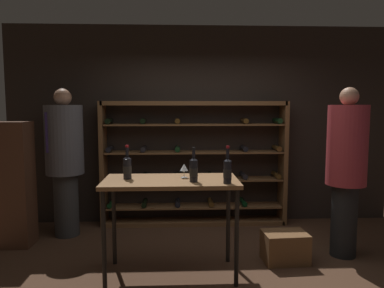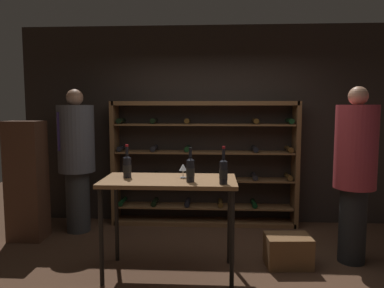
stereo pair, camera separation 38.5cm
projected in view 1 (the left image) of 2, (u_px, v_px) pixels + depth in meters
The scene contains 12 objects.
ground_plane at pixel (214, 274), 3.79m from camera, with size 9.73×9.73×0.00m, color #472D1E.
back_wall at pixel (202, 125), 5.50m from camera, with size 5.72×0.10×2.91m, color black.
wine_rack at pixel (194, 164), 5.34m from camera, with size 2.70×0.32×1.81m.
tasting_table at pixel (171, 190), 3.70m from camera, with size 1.36×0.67×1.00m.
person_guest_plum_blouse at pixel (65, 156), 4.84m from camera, with size 0.49×0.49×1.97m.
person_guest_blue_shirt at pixel (346, 164), 4.16m from camera, with size 0.44×0.44×1.95m.
wine_crate at pixel (285, 247), 4.08m from camera, with size 0.48×0.34×0.34m, color brown.
display_cabinet at pixel (13, 184), 4.52m from camera, with size 0.44×0.36×1.55m, color #4C2D1E.
wine_bottle_red_label at pixel (127, 167), 3.71m from camera, with size 0.09×0.09×0.35m.
wine_bottle_amber_reserve at pixel (194, 170), 3.55m from camera, with size 0.08×0.08×0.34m.
wine_bottle_black_capsule at pixel (227, 171), 3.48m from camera, with size 0.08×0.08×0.36m.
wine_glass_stemmed_right at pixel (184, 168), 3.76m from camera, with size 0.08×0.08×0.15m.
Camera 1 is at (-0.39, -3.62, 1.73)m, focal length 34.17 mm.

